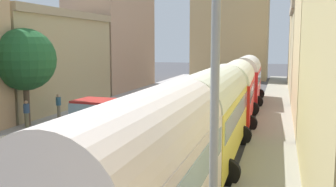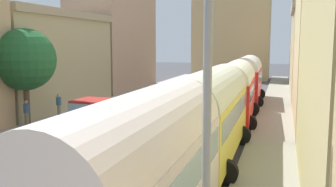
{
  "view_description": "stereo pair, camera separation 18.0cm",
  "coord_description": "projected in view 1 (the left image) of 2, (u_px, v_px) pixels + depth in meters",
  "views": [
    {
      "loc": [
        7.61,
        -1.71,
        5.37
      ],
      "look_at": [
        0.0,
        23.96,
        1.87
      ],
      "focal_mm": 40.87,
      "sensor_mm": 36.0,
      "label": 1
    },
    {
      "loc": [
        7.79,
        -1.66,
        5.37
      ],
      "look_at": [
        0.0,
        23.96,
        1.87
      ],
      "focal_mm": 40.87,
      "sensor_mm": 36.0,
      "label": 2
    }
  ],
  "objects": [
    {
      "name": "roadside_tree_2",
      "position": [
        25.0,
        60.0,
        24.04
      ],
      "size": [
        3.93,
        3.93,
        6.35
      ],
      "color": "brown",
      "rests_on": "ground"
    },
    {
      "name": "car_3",
      "position": [
        184.0,
        115.0,
        24.94
      ],
      "size": [
        2.41,
        4.2,
        1.47
      ],
      "color": "#4C9150",
      "rests_on": "ground"
    },
    {
      "name": "car_1",
      "position": [
        195.0,
        85.0,
        43.13
      ],
      "size": [
        2.43,
        3.99,
        1.54
      ],
      "color": "#53974D",
      "rests_on": "ground"
    },
    {
      "name": "sidewalk_left",
      "position": [
        96.0,
        107.0,
        32.17
      ],
      "size": [
        2.5,
        70.0,
        0.14
      ],
      "primitive_type": "cube",
      "color": "#A9A4A5",
      "rests_on": "ground"
    },
    {
      "name": "car_2",
      "position": [
        125.0,
        164.0,
        14.8
      ],
      "size": [
        2.3,
        4.24,
        1.48
      ],
      "color": "black",
      "rests_on": "ground"
    },
    {
      "name": "building_right_4",
      "position": [
        309.0,
        31.0,
        47.17
      ],
      "size": [
        5.01,
        10.99,
        13.74
      ],
      "color": "#DBC08A",
      "rests_on": "ground"
    },
    {
      "name": "sidewalk_right",
      "position": [
        274.0,
        116.0,
        28.08
      ],
      "size": [
        2.5,
        70.0,
        0.14
      ],
      "primitive_type": "cube",
      "color": "gray",
      "rests_on": "ground"
    },
    {
      "name": "distant_church",
      "position": [
        230.0,
        26.0,
        57.5
      ],
      "size": [
        11.21,
        6.21,
        22.37
      ],
      "color": "tan",
      "rests_on": "ground"
    },
    {
      "name": "building_left_3",
      "position": [
        113.0,
        31.0,
        44.52
      ],
      "size": [
        5.66,
        13.42,
        13.58
      ],
      "color": "tan",
      "rests_on": "ground"
    },
    {
      "name": "car_4",
      "position": [
        208.0,
        101.0,
        30.89
      ],
      "size": [
        2.32,
        4.03,
        1.51
      ],
      "color": "silver",
      "rests_on": "ground"
    },
    {
      "name": "building_right_3",
      "position": [
        318.0,
        52.0,
        36.69
      ],
      "size": [
        5.47,
        10.34,
        9.1
      ],
      "color": "#C2B387",
      "rests_on": "ground"
    },
    {
      "name": "pedestrian_3",
      "position": [
        27.0,
        113.0,
        23.93
      ],
      "size": [
        0.51,
        0.51,
        1.85
      ],
      "color": "#76724F",
      "rests_on": "ground"
    },
    {
      "name": "building_left_2",
      "position": [
        50.0,
        60.0,
        31.34
      ],
      "size": [
        4.63,
        13.86,
        8.01
      ],
      "color": "tan",
      "rests_on": "ground"
    },
    {
      "name": "car_0",
      "position": [
        172.0,
        96.0,
        33.14
      ],
      "size": [
        2.53,
        3.91,
        1.65
      ],
      "color": "#3790C7",
      "rests_on": "ground"
    },
    {
      "name": "parked_bus_1",
      "position": [
        211.0,
        110.0,
        17.6
      ],
      "size": [
        3.38,
        9.94,
        4.23
      ],
      "color": "gold",
      "rests_on": "ground"
    },
    {
      "name": "parked_bus_3",
      "position": [
        246.0,
        77.0,
        34.71
      ],
      "size": [
        3.35,
        8.51,
        4.25
      ],
      "color": "red",
      "rests_on": "ground"
    },
    {
      "name": "streetlamp_near",
      "position": [
        202.0,
        116.0,
        6.89
      ],
      "size": [
        1.8,
        0.28,
        6.87
      ],
      "color": "gray",
      "rests_on": "ground"
    },
    {
      "name": "parked_bus_2",
      "position": [
        235.0,
        89.0,
        26.16
      ],
      "size": [
        3.5,
        8.76,
        4.16
      ],
      "color": "red",
      "rests_on": "ground"
    },
    {
      "name": "parked_bus_0",
      "position": [
        145.0,
        172.0,
        9.04
      ],
      "size": [
        3.36,
        8.16,
        4.26
      ],
      "color": "silver",
      "rests_on": "ground"
    },
    {
      "name": "cargo_truck_1",
      "position": [
        111.0,
        115.0,
        22.28
      ],
      "size": [
        3.27,
        7.26,
        2.37
      ],
      "color": "#B62824",
      "rests_on": "ground"
    },
    {
      "name": "ground_plane",
      "position": [
        179.0,
        112.0,
        30.13
      ],
      "size": [
        154.0,
        154.0,
        0.0
      ],
      "primitive_type": "plane",
      "color": "#434347"
    },
    {
      "name": "pedestrian_1",
      "position": [
        59.0,
        105.0,
        27.0
      ],
      "size": [
        0.38,
        0.38,
        1.85
      ],
      "color": "gray",
      "rests_on": "ground"
    }
  ]
}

